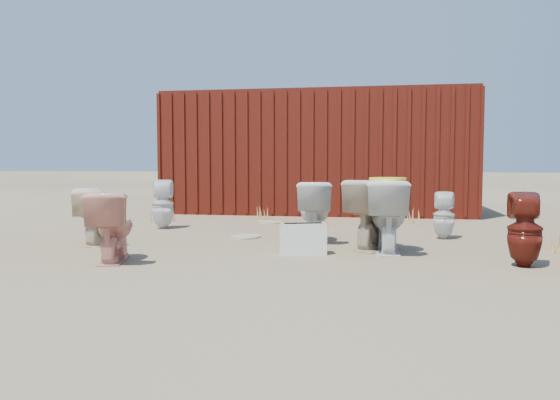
% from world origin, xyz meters
% --- Properties ---
extents(ground, '(100.00, 100.00, 0.00)m').
position_xyz_m(ground, '(0.00, 0.00, 0.00)').
color(ground, brown).
rests_on(ground, ground).
extents(shipping_container, '(6.00, 2.40, 2.40)m').
position_xyz_m(shipping_container, '(0.00, 5.20, 1.20)').
color(shipping_container, '#43150B').
rests_on(shipping_container, ground).
extents(toilet_front_a, '(0.56, 0.74, 0.67)m').
position_xyz_m(toilet_front_a, '(-2.73, 0.90, 0.33)').
color(toilet_front_a, silver).
rests_on(toilet_front_a, ground).
extents(toilet_front_pink, '(0.57, 0.79, 0.72)m').
position_xyz_m(toilet_front_pink, '(-1.48, -0.92, 0.36)').
color(toilet_front_pink, '#E89986').
rests_on(toilet_front_pink, ground).
extents(toilet_front_c, '(0.52, 0.81, 0.78)m').
position_xyz_m(toilet_front_c, '(0.40, 0.83, 0.39)').
color(toilet_front_c, white).
rests_on(toilet_front_c, ground).
extents(toilet_front_maroon, '(0.37, 0.37, 0.73)m').
position_xyz_m(toilet_front_maroon, '(2.62, -0.47, 0.37)').
color(toilet_front_maroon, '#611910').
rests_on(toilet_front_maroon, ground).
extents(toilet_back_a, '(0.43, 0.43, 0.75)m').
position_xyz_m(toilet_back_a, '(-2.05, 1.81, 0.38)').
color(toilet_back_a, white).
rests_on(toilet_back_a, ground).
extents(toilet_back_beige_left, '(0.49, 0.73, 0.69)m').
position_xyz_m(toilet_back_beige_left, '(-2.23, 0.14, 0.34)').
color(toilet_back_beige_left, beige).
rests_on(toilet_back_beige_left, ground).
extents(toilet_back_beige_right, '(0.73, 0.92, 0.82)m').
position_xyz_m(toilet_back_beige_right, '(1.16, 0.36, 0.41)').
color(toilet_back_beige_right, '#CBB595').
rests_on(toilet_back_beige_right, ground).
extents(toilet_back_yellowlid, '(0.47, 0.82, 0.82)m').
position_xyz_m(toilet_back_yellowlid, '(1.31, 0.16, 0.41)').
color(toilet_back_yellowlid, white).
rests_on(toilet_back_yellowlid, ground).
extents(toilet_back_e, '(0.31, 0.32, 0.63)m').
position_xyz_m(toilet_back_e, '(2.08, 1.41, 0.31)').
color(toilet_back_e, white).
rests_on(toilet_back_e, ground).
extents(yellow_lid, '(0.42, 0.52, 0.02)m').
position_xyz_m(yellow_lid, '(1.31, 0.16, 0.84)').
color(yellow_lid, yellow).
rests_on(yellow_lid, toilet_back_yellowlid).
extents(loose_tank, '(0.54, 0.34, 0.35)m').
position_xyz_m(loose_tank, '(0.39, -0.15, 0.17)').
color(loose_tank, white).
rests_on(loose_tank, ground).
extents(loose_lid_near, '(0.49, 0.57, 0.02)m').
position_xyz_m(loose_lid_near, '(-0.55, 1.05, 0.01)').
color(loose_lid_near, tan).
rests_on(loose_lid_near, ground).
extents(loose_lid_far, '(0.58, 0.59, 0.02)m').
position_xyz_m(loose_lid_far, '(-0.58, 2.87, 0.01)').
color(loose_lid_far, tan).
rests_on(loose_lid_far, ground).
extents(weed_clump_a, '(0.36, 0.36, 0.33)m').
position_xyz_m(weed_clump_a, '(-2.42, 2.73, 0.17)').
color(weed_clump_a, '#B78949').
rests_on(weed_clump_a, ground).
extents(weed_clump_b, '(0.32, 0.32, 0.25)m').
position_xyz_m(weed_clump_b, '(0.32, 2.46, 0.12)').
color(weed_clump_b, '#B78949').
rests_on(weed_clump_b, ground).
extents(weed_clump_c, '(0.36, 0.36, 0.31)m').
position_xyz_m(weed_clump_c, '(1.73, 3.13, 0.15)').
color(weed_clump_c, '#B78949').
rests_on(weed_clump_c, ground).
extents(weed_clump_d, '(0.30, 0.30, 0.23)m').
position_xyz_m(weed_clump_d, '(-0.82, 3.50, 0.12)').
color(weed_clump_d, '#B78949').
rests_on(weed_clump_d, ground).
extents(weed_clump_e, '(0.34, 0.34, 0.26)m').
position_xyz_m(weed_clump_e, '(1.49, 3.50, 0.13)').
color(weed_clump_e, '#B78949').
rests_on(weed_clump_e, ground).
extents(weed_clump_f, '(0.28, 0.28, 0.27)m').
position_xyz_m(weed_clump_f, '(3.24, 0.53, 0.14)').
color(weed_clump_f, '#B78949').
rests_on(weed_clump_f, ground).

